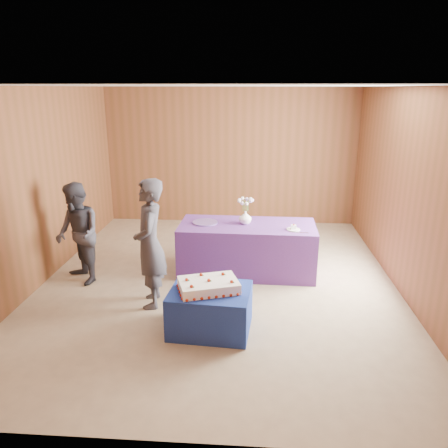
# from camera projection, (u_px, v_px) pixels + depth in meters

# --- Properties ---
(ground) EXTENTS (6.00, 6.00, 0.00)m
(ground) POSITION_uv_depth(u_px,v_px,m) (219.00, 282.00, 6.30)
(ground) COLOR tan
(ground) RESTS_ON ground
(room_shell) EXTENTS (5.04, 6.04, 2.72)m
(room_shell) POSITION_uv_depth(u_px,v_px,m) (218.00, 157.00, 5.76)
(room_shell) COLOR brown
(room_shell) RESTS_ON ground
(cake_table) EXTENTS (0.96, 0.77, 0.50)m
(cake_table) POSITION_uv_depth(u_px,v_px,m) (210.00, 310.00, 4.98)
(cake_table) COLOR navy
(cake_table) RESTS_ON ground
(serving_table) EXTENTS (2.02, 0.95, 0.75)m
(serving_table) POSITION_uv_depth(u_px,v_px,m) (247.00, 248.00, 6.54)
(serving_table) COLOR #5C2E81
(serving_table) RESTS_ON ground
(sheet_cake) EXTENTS (0.78, 0.65, 0.16)m
(sheet_cake) POSITION_uv_depth(u_px,v_px,m) (208.00, 285.00, 4.89)
(sheet_cake) COLOR white
(sheet_cake) RESTS_ON cake_table
(vase) EXTENTS (0.23, 0.23, 0.19)m
(vase) POSITION_uv_depth(u_px,v_px,m) (245.00, 217.00, 6.44)
(vase) COLOR white
(vase) RESTS_ON serving_table
(flower_spray) EXTENTS (0.24, 0.24, 0.19)m
(flower_spray) POSITION_uv_depth(u_px,v_px,m) (246.00, 201.00, 6.36)
(flower_spray) COLOR #346628
(flower_spray) RESTS_ON vase
(platter) EXTENTS (0.47, 0.47, 0.02)m
(platter) POSITION_uv_depth(u_px,v_px,m) (205.00, 222.00, 6.49)
(platter) COLOR #62478E
(platter) RESTS_ON serving_table
(plate) EXTENTS (0.20, 0.20, 0.01)m
(plate) POSITION_uv_depth(u_px,v_px,m) (293.00, 229.00, 6.18)
(plate) COLOR silver
(plate) RESTS_ON serving_table
(cake_slice) EXTENTS (0.07, 0.06, 0.09)m
(cake_slice) POSITION_uv_depth(u_px,v_px,m) (293.00, 227.00, 6.17)
(cake_slice) COLOR white
(cake_slice) RESTS_ON plate
(knife) EXTENTS (0.26, 0.05, 0.00)m
(knife) POSITION_uv_depth(u_px,v_px,m) (299.00, 232.00, 6.07)
(knife) COLOR silver
(knife) RESTS_ON serving_table
(guest_left) EXTENTS (0.50, 0.66, 1.65)m
(guest_left) POSITION_uv_depth(u_px,v_px,m) (150.00, 244.00, 5.42)
(guest_left) COLOR #383742
(guest_left) RESTS_ON ground
(guest_right) EXTENTS (0.88, 0.89, 1.45)m
(guest_right) POSITION_uv_depth(u_px,v_px,m) (78.00, 234.00, 6.09)
(guest_right) COLOR #363540
(guest_right) RESTS_ON ground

